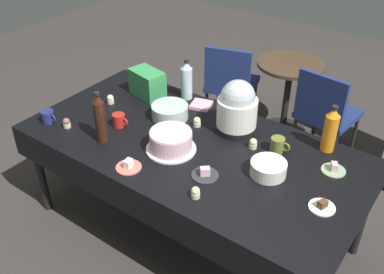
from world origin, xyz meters
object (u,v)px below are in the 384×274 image
at_px(cupcake_mint, 67,123).
at_px(round_cafe_table, 288,85).
at_px(soda_bottle_cola, 100,119).
at_px(glass_salad_bowl, 170,111).
at_px(coffee_mug_red, 119,120).
at_px(cupcake_vanilla, 110,99).
at_px(soda_bottle_water, 187,81).
at_px(cupcake_cocoa, 253,144).
at_px(maroon_chair_left, 230,81).
at_px(dessert_plate_coral, 129,166).
at_px(cupcake_lemon, 195,193).
at_px(soda_carton, 147,83).
at_px(dessert_plate_charcoal, 205,174).
at_px(slow_cooker, 237,108).
at_px(ceramic_snack_bowl, 268,168).
at_px(maroon_chair_right, 325,110).
at_px(coffee_mug_olive, 278,145).
at_px(dessert_plate_sage, 334,169).
at_px(soda_bottle_orange_juice, 330,130).
at_px(frosted_layer_cake, 171,141).
at_px(potluck_table, 192,151).
at_px(cupcake_berry, 197,122).
at_px(coffee_mug_navy, 48,117).
at_px(dessert_plate_white, 322,206).

height_order(cupcake_mint, round_cafe_table, cupcake_mint).
relative_size(cupcake_mint, soda_bottle_cola, 0.19).
relative_size(glass_salad_bowl, coffee_mug_red, 2.02).
relative_size(cupcake_vanilla, soda_bottle_water, 0.22).
xyz_separation_m(cupcake_cocoa, maroon_chair_left, (-0.86, 1.16, -0.29)).
distance_m(dessert_plate_coral, cupcake_vanilla, 0.80).
relative_size(cupcake_lemon, soda_carton, 0.26).
bearing_deg(dessert_plate_charcoal, slow_cooker, 101.93).
xyz_separation_m(soda_bottle_cola, coffee_mug_red, (-0.04, 0.19, -0.12)).
bearing_deg(ceramic_snack_bowl, maroon_chair_right, 96.08).
bearing_deg(cupcake_mint, maroon_chair_left, 81.12).
bearing_deg(slow_cooker, cupcake_cocoa, -31.17).
bearing_deg(soda_bottle_water, coffee_mug_olive, -14.50).
relative_size(ceramic_snack_bowl, dessert_plate_sage, 1.48).
distance_m(dessert_plate_charcoal, coffee_mug_olive, 0.51).
relative_size(glass_salad_bowl, cupcake_cocoa, 3.75).
distance_m(soda_bottle_orange_juice, soda_bottle_water, 1.10).
relative_size(frosted_layer_cake, maroon_chair_left, 0.37).
relative_size(slow_cooker, cupcake_lemon, 5.30).
bearing_deg(cupcake_cocoa, cupcake_mint, -155.33).
distance_m(frosted_layer_cake, cupcake_mint, 0.75).
bearing_deg(cupcake_lemon, slow_cooker, 103.70).
height_order(potluck_table, maroon_chair_left, maroon_chair_left).
bearing_deg(cupcake_lemon, potluck_table, 127.99).
height_order(cupcake_berry, round_cafe_table, cupcake_berry).
height_order(cupcake_mint, coffee_mug_navy, coffee_mug_navy).
bearing_deg(cupcake_vanilla, soda_bottle_cola, -51.17).
bearing_deg(glass_salad_bowl, cupcake_mint, -133.87).
bearing_deg(cupcake_mint, cupcake_vanilla, 89.16).
height_order(slow_cooker, coffee_mug_red, slow_cooker).
bearing_deg(soda_carton, frosted_layer_cake, -26.02).
relative_size(ceramic_snack_bowl, dessert_plate_charcoal, 1.32).
height_order(dessert_plate_charcoal, cupcake_lemon, cupcake_lemon).
relative_size(potluck_table, coffee_mug_red, 17.61).
bearing_deg(slow_cooker, soda_bottle_cola, -135.69).
bearing_deg(cupcake_cocoa, round_cafe_table, 105.58).
xyz_separation_m(glass_salad_bowl, soda_carton, (-0.33, 0.15, 0.05)).
bearing_deg(dessert_plate_coral, frosted_layer_cake, 72.93).
bearing_deg(coffee_mug_olive, dessert_plate_sage, 2.16).
relative_size(cupcake_cocoa, maroon_chair_left, 0.08).
xyz_separation_m(frosted_layer_cake, coffee_mug_navy, (-0.88, -0.23, -0.02)).
height_order(dessert_plate_white, soda_bottle_water, soda_bottle_water).
bearing_deg(frosted_layer_cake, dessert_plate_coral, -107.07).
xyz_separation_m(soda_bottle_orange_juice, maroon_chair_left, (-1.24, 0.90, -0.40)).
relative_size(cupcake_cocoa, round_cafe_table, 0.09).
relative_size(cupcake_mint, maroon_chair_left, 0.08).
distance_m(dessert_plate_coral, soda_bottle_cola, 0.38).
relative_size(cupcake_lemon, maroon_chair_right, 0.08).
relative_size(dessert_plate_charcoal, cupcake_berry, 2.35).
relative_size(dessert_plate_charcoal, coffee_mug_olive, 1.24).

